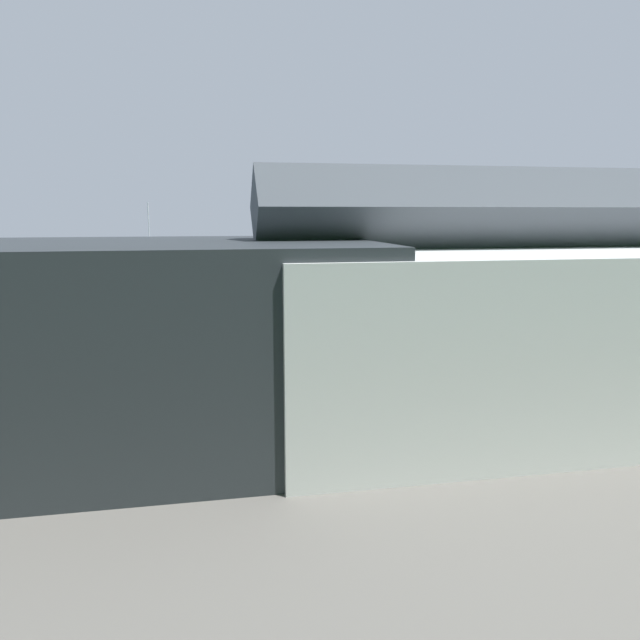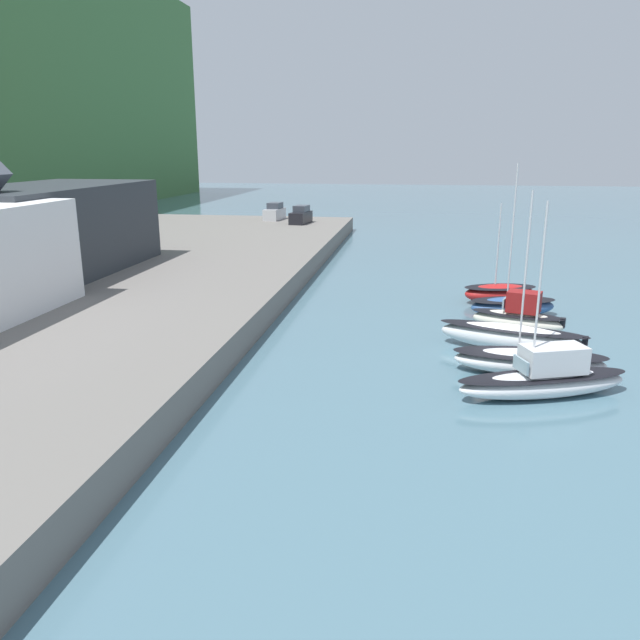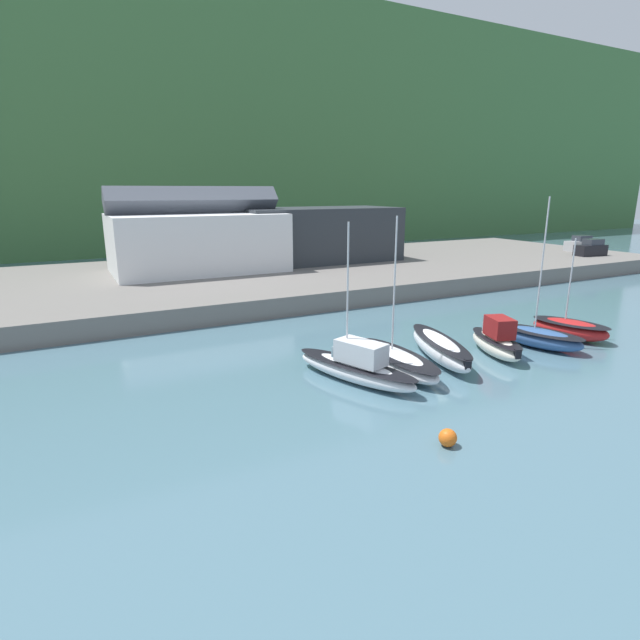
{
  "view_description": "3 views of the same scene",
  "coord_description": "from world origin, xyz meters",
  "px_view_note": "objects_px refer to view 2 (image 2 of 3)",
  "views": [
    {
      "loc": [
        4.59,
        50.73,
        8.89
      ],
      "look_at": [
        -3.86,
        8.98,
        1.58
      ],
      "focal_mm": 35.0,
      "sensor_mm": 36.0,
      "label": 1
    },
    {
      "loc": [
        -32.74,
        4.5,
        10.61
      ],
      "look_at": [
        -0.24,
        9.69,
        1.51
      ],
      "focal_mm": 35.0,
      "sensor_mm": 36.0,
      "label": 2
    },
    {
      "loc": [
        -19.35,
        -22.89,
        10.14
      ],
      "look_at": [
        -4.9,
        4.76,
        1.95
      ],
      "focal_mm": 28.0,
      "sensor_mm": 36.0,
      "label": 3
    }
  ],
  "objects_px": {
    "moored_boat_0": "(545,378)",
    "parked_car_0": "(275,212)",
    "moored_boat_1": "(529,361)",
    "moored_boat_3": "(519,317)",
    "moored_boat_4": "(513,306)",
    "parked_car_1": "(301,216)",
    "moored_boat_5": "(500,293)",
    "moored_boat_2": "(512,337)"
  },
  "relations": [
    {
      "from": "moored_boat_5",
      "to": "parked_car_0",
      "type": "relative_size",
      "value": 1.6
    },
    {
      "from": "moored_boat_1",
      "to": "parked_car_1",
      "type": "relative_size",
      "value": 2.0
    },
    {
      "from": "parked_car_1",
      "to": "parked_car_0",
      "type": "bearing_deg",
      "value": -33.89
    },
    {
      "from": "moored_boat_3",
      "to": "moored_boat_5",
      "type": "bearing_deg",
      "value": 20.37
    },
    {
      "from": "moored_boat_2",
      "to": "moored_boat_4",
      "type": "relative_size",
      "value": 0.82
    },
    {
      "from": "moored_boat_1",
      "to": "parked_car_0",
      "type": "height_order",
      "value": "moored_boat_1"
    },
    {
      "from": "moored_boat_4",
      "to": "parked_car_0",
      "type": "height_order",
      "value": "moored_boat_4"
    },
    {
      "from": "moored_boat_0",
      "to": "moored_boat_4",
      "type": "xyz_separation_m",
      "value": [
        13.95,
        -0.49,
        -0.15
      ]
    },
    {
      "from": "moored_boat_0",
      "to": "moored_boat_5",
      "type": "distance_m",
      "value": 17.48
    },
    {
      "from": "moored_boat_1",
      "to": "moored_boat_4",
      "type": "relative_size",
      "value": 0.9
    },
    {
      "from": "moored_boat_5",
      "to": "moored_boat_4",
      "type": "bearing_deg",
      "value": 170.69
    },
    {
      "from": "parked_car_0",
      "to": "parked_car_1",
      "type": "bearing_deg",
      "value": 144.67
    },
    {
      "from": "moored_boat_0",
      "to": "moored_boat_1",
      "type": "bearing_deg",
      "value": -16.12
    },
    {
      "from": "moored_boat_2",
      "to": "moored_boat_4",
      "type": "height_order",
      "value": "moored_boat_4"
    },
    {
      "from": "moored_boat_2",
      "to": "moored_boat_5",
      "type": "distance_m",
      "value": 11.16
    },
    {
      "from": "moored_boat_4",
      "to": "parked_car_0",
      "type": "bearing_deg",
      "value": 18.39
    },
    {
      "from": "moored_boat_3",
      "to": "moored_boat_4",
      "type": "xyz_separation_m",
      "value": [
        3.81,
        -0.17,
        -0.22
      ]
    },
    {
      "from": "moored_boat_3",
      "to": "moored_boat_5",
      "type": "relative_size",
      "value": 0.82
    },
    {
      "from": "moored_boat_3",
      "to": "moored_boat_4",
      "type": "bearing_deg",
      "value": 15.95
    },
    {
      "from": "moored_boat_3",
      "to": "moored_boat_4",
      "type": "distance_m",
      "value": 3.82
    },
    {
      "from": "moored_boat_3",
      "to": "moored_boat_0",
      "type": "bearing_deg",
      "value": -163.41
    },
    {
      "from": "moored_boat_2",
      "to": "parked_car_0",
      "type": "bearing_deg",
      "value": 44.75
    },
    {
      "from": "moored_boat_3",
      "to": "moored_boat_4",
      "type": "height_order",
      "value": "moored_boat_4"
    },
    {
      "from": "moored_boat_4",
      "to": "moored_boat_5",
      "type": "bearing_deg",
      "value": -7.88
    },
    {
      "from": "moored_boat_4",
      "to": "parked_car_1",
      "type": "xyz_separation_m",
      "value": [
        34.7,
        20.64,
        1.9
      ]
    },
    {
      "from": "moored_boat_0",
      "to": "moored_boat_3",
      "type": "distance_m",
      "value": 10.14
    },
    {
      "from": "moored_boat_2",
      "to": "moored_boat_0",
      "type": "bearing_deg",
      "value": -157.51
    },
    {
      "from": "moored_boat_1",
      "to": "moored_boat_5",
      "type": "height_order",
      "value": "moored_boat_1"
    },
    {
      "from": "moored_boat_5",
      "to": "parked_car_0",
      "type": "xyz_separation_m",
      "value": [
        34.68,
        24.35,
        1.86
      ]
    },
    {
      "from": "moored_boat_0",
      "to": "parked_car_0",
      "type": "bearing_deg",
      "value": 5.08
    },
    {
      "from": "moored_boat_1",
      "to": "parked_car_0",
      "type": "relative_size",
      "value": 2.02
    },
    {
      "from": "moored_boat_1",
      "to": "moored_boat_3",
      "type": "xyz_separation_m",
      "value": [
        7.26,
        -0.52,
        0.26
      ]
    },
    {
      "from": "parked_car_0",
      "to": "moored_boat_4",
      "type": "bearing_deg",
      "value": 128.1
    },
    {
      "from": "moored_boat_3",
      "to": "moored_boat_5",
      "type": "distance_m",
      "value": 7.35
    },
    {
      "from": "moored_boat_3",
      "to": "parked_car_1",
      "type": "bearing_deg",
      "value": 46.45
    },
    {
      "from": "moored_boat_2",
      "to": "parked_car_1",
      "type": "distance_m",
      "value": 46.65
    },
    {
      "from": "parked_car_1",
      "to": "moored_boat_4",
      "type": "bearing_deg",
      "value": 127.35
    },
    {
      "from": "moored_boat_1",
      "to": "moored_boat_3",
      "type": "bearing_deg",
      "value": -2.61
    },
    {
      "from": "moored_boat_0",
      "to": "parked_car_0",
      "type": "height_order",
      "value": "moored_boat_0"
    },
    {
      "from": "moored_boat_3",
      "to": "parked_car_1",
      "type": "height_order",
      "value": "parked_car_1"
    },
    {
      "from": "moored_boat_5",
      "to": "moored_boat_1",
      "type": "bearing_deg",
      "value": 162.96
    },
    {
      "from": "moored_boat_2",
      "to": "moored_boat_5",
      "type": "xyz_separation_m",
      "value": [
        11.14,
        -0.65,
        -0.05
      ]
    }
  ]
}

